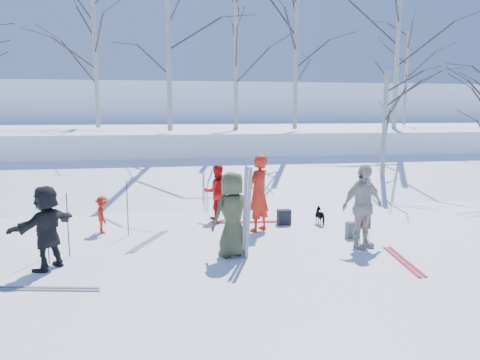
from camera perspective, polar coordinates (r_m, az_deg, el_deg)
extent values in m
plane|color=white|center=(10.36, 1.44, -8.34)|extent=(120.00, 120.00, 0.00)
cube|color=white|center=(17.08, -3.17, -1.14)|extent=(70.00, 9.49, 4.12)
cube|color=white|center=(26.87, -5.70, 4.17)|extent=(70.00, 18.00, 2.20)
cube|color=white|center=(47.77, -7.60, 7.20)|extent=(90.00, 30.00, 6.00)
imported|color=#3F4529|center=(9.63, -0.96, -4.22)|extent=(1.01, 0.84, 1.76)
imported|color=red|center=(11.64, 2.26, -1.61)|extent=(0.83, 0.81, 1.92)
imported|color=red|center=(13.01, -2.84, -1.45)|extent=(0.78, 0.63, 1.51)
imported|color=red|center=(12.00, -16.42, -4.09)|extent=(0.47, 0.66, 0.92)
imported|color=beige|center=(10.57, 14.72, -3.12)|extent=(1.17, 0.77, 1.85)
imported|color=black|center=(9.59, -22.49, -5.37)|extent=(1.25, 1.50, 1.62)
imported|color=black|center=(12.61, 9.86, -4.33)|extent=(0.33, 0.58, 0.46)
cube|color=silver|center=(9.46, 0.59, -4.03)|extent=(0.12, 0.17, 1.90)
cube|color=silver|center=(9.41, 1.04, -4.09)|extent=(0.12, 0.23, 1.89)
cylinder|color=black|center=(12.36, 2.07, -2.39)|extent=(0.02, 0.02, 1.34)
cylinder|color=black|center=(10.28, -22.93, -5.30)|extent=(0.02, 0.02, 1.34)
cylinder|color=black|center=(9.95, -22.44, -5.70)|extent=(0.02, 0.02, 1.34)
cylinder|color=black|center=(11.96, 15.44, -3.06)|extent=(0.02, 0.02, 1.34)
cylinder|color=black|center=(10.25, -20.25, -5.19)|extent=(0.02, 0.02, 1.34)
cylinder|color=black|center=(11.58, -13.55, -3.36)|extent=(0.02, 0.02, 1.34)
cube|color=#A81926|center=(12.72, 14.81, -4.47)|extent=(0.32, 0.22, 0.42)
cube|color=#525359|center=(11.47, 13.57, -5.93)|extent=(0.30, 0.20, 0.38)
cube|color=black|center=(12.48, 5.38, -4.52)|extent=(0.34, 0.24, 0.40)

